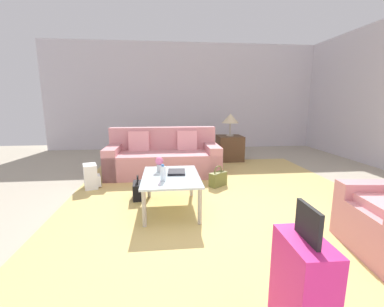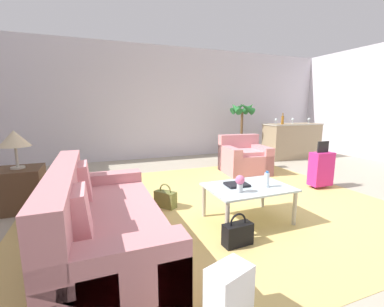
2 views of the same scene
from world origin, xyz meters
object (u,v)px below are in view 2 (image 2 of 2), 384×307
couch (98,225)px  coffee_table (248,191)px  water_bottle (267,180)px  side_table (21,189)px  suitcase_magenta (321,168)px  wine_glass_left_of_centre (293,120)px  backpack_white (228,294)px  bar_console (292,140)px  handbag_black (238,234)px  armchair (243,159)px  table_lamp (14,139)px  coffee_table_book (237,184)px  flower_vase (240,182)px  wine_bottle_amber (283,120)px  handbag_olive (165,199)px  potted_palm (242,127)px  wine_glass_right_of_centre (309,119)px  wine_glass_leftmost (276,120)px

couch → coffee_table: 1.81m
couch → water_bottle: size_ratio=10.50×
side_table → suitcase_magenta: (4.80, -0.80, 0.06)m
wine_glass_left_of_centre → backpack_white: wine_glass_left_of_centre is taller
bar_console → handbag_black: 5.33m
handbag_black → backpack_white: (-0.57, -0.81, 0.06)m
armchair → table_lamp: (-4.11, -0.67, 0.72)m
coffee_table_book → flower_vase: flower_vase is taller
table_lamp → wine_bottle_amber: wine_bottle_amber is taller
handbag_olive → potted_palm: bearing=43.3°
potted_palm → wine_glass_right_of_centre: bearing=-18.0°
coffee_table_book → potted_palm: size_ratio=0.17×
coffee_table_book → wine_glass_leftmost: bearing=48.9°
water_bottle → potted_palm: size_ratio=0.13×
flower_vase → side_table: (-2.58, 1.65, -0.28)m
armchair → wine_glass_right_of_centre: bearing=18.6°
armchair → wine_glass_left_of_centre: wine_glass_left_of_centre is taller
side_table → handbag_black: 3.09m
wine_bottle_amber → handbag_black: (-3.45, -3.45, -0.97)m
coffee_table_book → suitcase_magenta: (2.12, 0.62, -0.12)m
wine_glass_left_of_centre → handbag_olive: wine_glass_left_of_centre is taller
wine_glass_leftmost → wine_bottle_amber: (0.08, -0.16, 0.01)m
coffee_table → handbag_olive: bearing=136.8°
coffee_table → flower_vase: bearing=-145.7°
table_lamp → wine_glass_leftmost: (5.74, 1.64, 0.08)m
couch → bar_console: (5.30, 3.20, 0.21)m
side_table → armchair: bearing=9.2°
flower_vase → handbag_black: size_ratio=0.57×
suitcase_magenta → wine_bottle_amber: bearing=65.8°
water_bottle → handbag_olive: size_ratio=0.57×
water_bottle → table_lamp: bearing=151.9°
wine_glass_left_of_centre → handbag_black: bearing=-137.5°
wine_glass_left_of_centre → suitcase_magenta: bearing=-121.8°
couch → flower_vase: couch is taller
backpack_white → side_table: bearing=122.8°
backpack_white → water_bottle: bearing=44.7°
coffee_table → coffee_table_book: bearing=146.3°
suitcase_magenta → wine_glass_left_of_centre: bearing=58.2°
handbag_olive → potted_palm: 4.28m
table_lamp → potted_palm: potted_palm is taller
coffee_table → wine_bottle_amber: bearing=44.6°
bar_console → wine_glass_left_of_centre: 0.58m
water_bottle → potted_palm: potted_palm is taller
side_table → table_lamp: size_ratio=1.12×
coffee_table_book → backpack_white: size_ratio=0.69×
flower_vase → table_lamp: bearing=147.4°
armchair → potted_palm: size_ratio=0.63×
couch → armchair: couch is taller
wine_glass_leftmost → wine_glass_right_of_centre: same height
armchair → wine_bottle_amber: (1.71, 0.81, 0.81)m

